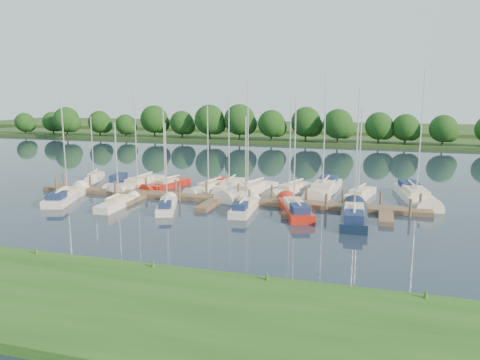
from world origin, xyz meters
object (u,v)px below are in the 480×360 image
(sailboat_n_5, at_px, (230,187))
(sailboat_s_2, at_px, (167,206))
(motorboat, at_px, (118,184))
(dock, at_px, (216,200))
(sailboat_n_0, at_px, (94,178))

(sailboat_n_5, height_order, sailboat_s_2, sailboat_n_5)
(sailboat_s_2, bearing_deg, motorboat, 120.40)
(dock, height_order, sailboat_n_0, sailboat_n_0)
(sailboat_n_5, bearing_deg, motorboat, 6.09)
(motorboat, bearing_deg, sailboat_n_0, -38.75)
(motorboat, relative_size, sailboat_n_5, 0.53)
(sailboat_n_0, bearing_deg, motorboat, 128.69)
(sailboat_s_2, bearing_deg, sailboat_n_0, 123.68)
(dock, distance_m, sailboat_n_0, 19.36)
(dock, bearing_deg, motorboat, 163.07)
(sailboat_n_0, bearing_deg, sailboat_n_5, 155.54)
(dock, xyz_separation_m, motorboat, (-13.27, 4.04, 0.16))
(sailboat_n_0, xyz_separation_m, sailboat_n_5, (17.62, -0.52, 0.00))
(sailboat_s_2, bearing_deg, dock, 31.25)
(dock, relative_size, sailboat_s_2, 4.84)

